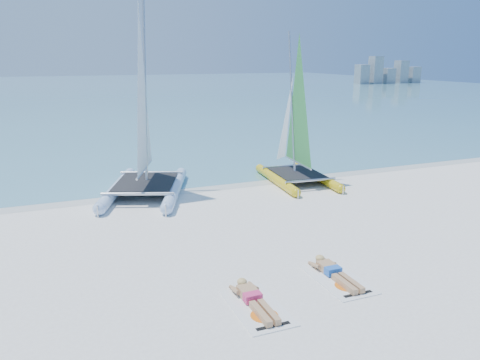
% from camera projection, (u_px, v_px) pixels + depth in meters
% --- Properties ---
extents(ground, '(140.00, 140.00, 0.00)m').
position_uv_depth(ground, '(280.00, 232.00, 13.65)').
color(ground, white).
rests_on(ground, ground).
extents(sea, '(140.00, 115.00, 0.01)m').
position_uv_depth(sea, '(91.00, 90.00, 70.12)').
color(sea, '#73ABC0').
rests_on(sea, ground).
extents(wet_sand_strip, '(140.00, 1.40, 0.01)m').
position_uv_depth(wet_sand_strip, '(218.00, 185.00, 18.58)').
color(wet_sand_strip, silver).
rests_on(wet_sand_strip, ground).
extents(distant_skyline, '(14.00, 2.00, 5.00)m').
position_uv_depth(distant_skyline, '(387.00, 73.00, 88.15)').
color(distant_skyline, '#989EA7').
rests_on(distant_skyline, ground).
extents(catamaran_blue, '(4.31, 5.95, 7.35)m').
position_uv_depth(catamaran_blue, '(144.00, 135.00, 16.95)').
color(catamaran_blue, '#C0DEFC').
rests_on(catamaran_blue, ground).
extents(catamaran_yellow, '(2.54, 4.92, 6.16)m').
position_uv_depth(catamaran_yellow, '(294.00, 133.00, 19.03)').
color(catamaran_yellow, gold).
rests_on(catamaran_yellow, ground).
extents(towel_a, '(1.00, 1.85, 0.02)m').
position_uv_depth(towel_a, '(257.00, 307.00, 9.53)').
color(towel_a, white).
rests_on(towel_a, ground).
extents(sunbather_a, '(0.37, 1.73, 0.26)m').
position_uv_depth(sunbather_a, '(253.00, 298.00, 9.67)').
color(sunbather_a, tan).
rests_on(sunbather_a, towel_a).
extents(towel_b, '(1.00, 1.85, 0.02)m').
position_uv_depth(towel_b, '(338.00, 279.00, 10.72)').
color(towel_b, white).
rests_on(towel_b, ground).
extents(sunbather_b, '(0.37, 1.73, 0.26)m').
position_uv_depth(sunbather_b, '(334.00, 272.00, 10.87)').
color(sunbather_b, tan).
rests_on(sunbather_b, towel_b).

